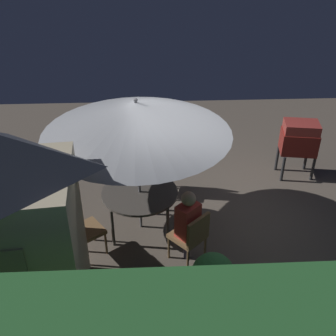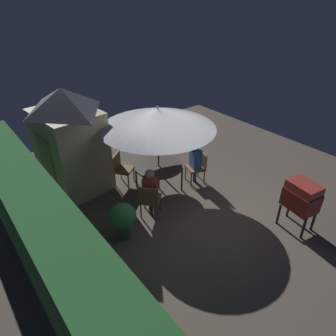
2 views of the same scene
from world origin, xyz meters
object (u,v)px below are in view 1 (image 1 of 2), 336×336
patio_table (140,194)px  chair_toward_hedge (82,229)px  bbq_grill (299,139)px  chair_far_side (159,167)px  person_in_red (188,219)px  person_in_blue (158,158)px  chair_near_shed (192,235)px  garden_shed (5,231)px  potted_plant_by_shed (213,278)px  patio_umbrella (136,118)px

patio_table → chair_toward_hedge: bearing=35.8°
bbq_grill → chair_far_side: bearing=8.7°
person_in_red → chair_far_side: bearing=-79.0°
chair_far_side → person_in_blue: 0.28m
chair_near_shed → bbq_grill: bearing=-134.9°
chair_far_side → garden_shed: bearing=55.6°
chair_far_side → potted_plant_by_shed: 2.88m
potted_plant_by_shed → person_in_red: (0.26, -0.91, 0.28)m
potted_plant_by_shed → person_in_red: size_ratio=0.68×
chair_far_side → chair_near_shed: bearing=102.3°
chair_toward_hedge → potted_plant_by_shed: 2.16m
chair_toward_hedge → person_in_red: 1.65m
patio_table → chair_far_side: chair_far_side is taller
chair_far_side → chair_toward_hedge: bearing=54.4°
chair_toward_hedge → person_in_blue: size_ratio=0.71×
garden_shed → chair_toward_hedge: garden_shed is taller
chair_near_shed → chair_far_side: same height
chair_far_side → person_in_red: person_in_red is taller
potted_plant_by_shed → patio_table: bearing=-60.0°
person_in_blue → garden_shed: bearing=55.1°
garden_shed → person_in_blue: 3.37m
potted_plant_by_shed → person_in_blue: 2.82m
chair_toward_hedge → person_in_red: size_ratio=0.71×
patio_table → potted_plant_by_shed: potted_plant_by_shed is taller
person_in_blue → chair_near_shed: bearing=103.5°
chair_far_side → chair_toward_hedge: 2.15m
garden_shed → potted_plant_by_shed: bearing=179.7°
patio_table → person_in_red: 1.08m
bbq_grill → person_in_red: person_in_red is taller
chair_far_side → potted_plant_by_shed: bearing=102.5°
garden_shed → potted_plant_by_shed: garden_shed is taller
chair_near_shed → chair_toward_hedge: bearing=-7.2°
patio_table → potted_plant_by_shed: (-0.98, 1.70, -0.18)m
bbq_grill → chair_far_side: 2.86m
chair_far_side → person_in_red: size_ratio=0.71×
chair_near_shed → person_in_blue: 1.95m
chair_toward_hedge → garden_shed: bearing=57.5°
patio_table → person_in_blue: size_ratio=1.00×
garden_shed → patio_umbrella: garden_shed is taller
patio_umbrella → chair_toward_hedge: 1.91m
garden_shed → person_in_red: garden_shed is taller
patio_table → chair_near_shed: chair_near_shed is taller
person_in_blue → bbq_grill: bearing=-169.8°
chair_far_side → potted_plant_by_shed: chair_far_side is taller
bbq_grill → person_in_blue: bearing=10.2°
patio_umbrella → chair_near_shed: size_ratio=3.20×
chair_near_shed → person_in_blue: size_ratio=0.71×
patio_umbrella → bbq_grill: patio_umbrella is taller
chair_near_shed → person_in_red: person_in_red is taller
chair_toward_hedge → patio_umbrella: bearing=-144.2°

